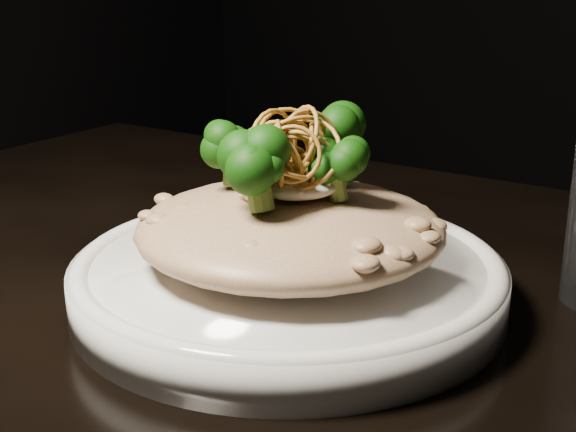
% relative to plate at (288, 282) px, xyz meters
% --- Properties ---
extents(plate, '(0.26, 0.26, 0.03)m').
position_rel_plate_xyz_m(plate, '(0.00, 0.00, 0.00)').
color(plate, silver).
rests_on(plate, table).
extents(risotto, '(0.18, 0.18, 0.04)m').
position_rel_plate_xyz_m(risotto, '(-0.00, 0.00, 0.03)').
color(risotto, brown).
rests_on(risotto, plate).
extents(broccoli, '(0.11, 0.11, 0.04)m').
position_rel_plate_xyz_m(broccoli, '(-0.00, 0.00, 0.07)').
color(broccoli, black).
rests_on(broccoli, risotto).
extents(cheese, '(0.05, 0.05, 0.02)m').
position_rel_plate_xyz_m(cheese, '(0.00, 0.00, 0.06)').
color(cheese, silver).
rests_on(cheese, risotto).
extents(shallots, '(0.05, 0.05, 0.03)m').
position_rel_plate_xyz_m(shallots, '(0.00, -0.00, 0.09)').
color(shallots, brown).
rests_on(shallots, cheese).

